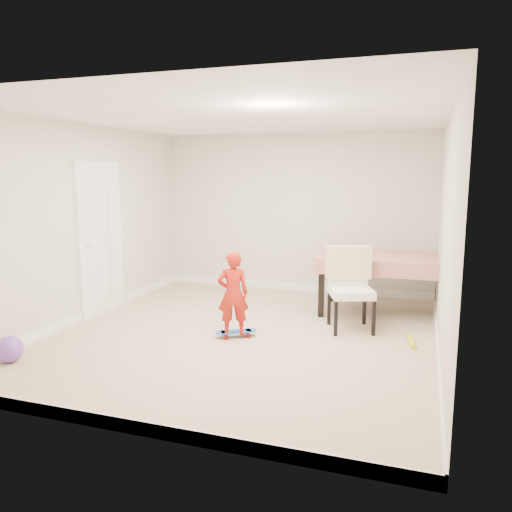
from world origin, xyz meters
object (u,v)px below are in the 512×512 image
(dining_table, at_px, (382,284))
(skateboard, at_px, (236,334))
(dining_chair, at_px, (351,290))
(child, at_px, (233,297))
(balloon, at_px, (9,349))

(dining_table, xyz_separation_m, skateboard, (-1.56, -1.65, -0.37))
(dining_chair, xyz_separation_m, child, (-1.28, -0.77, -0.01))
(dining_chair, height_order, balloon, dining_chair)
(dining_chair, relative_size, balloon, 3.71)
(dining_table, height_order, skateboard, dining_table)
(dining_chair, height_order, skateboard, dining_chair)
(dining_table, relative_size, dining_chair, 1.68)
(skateboard, bearing_deg, balloon, -173.55)
(child, bearing_deg, dining_chair, -176.17)
(dining_table, xyz_separation_m, dining_chair, (-0.30, -0.93, 0.11))
(dining_chair, relative_size, child, 1.02)
(dining_chair, bearing_deg, child, -169.44)
(balloon, bearing_deg, dining_chair, 34.89)
(dining_table, bearing_deg, skateboard, -134.98)
(balloon, bearing_deg, skateboard, 37.95)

